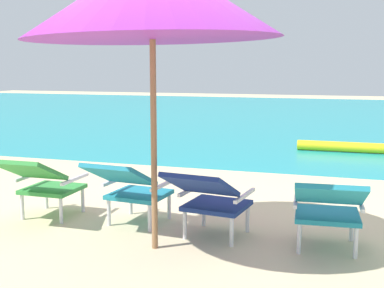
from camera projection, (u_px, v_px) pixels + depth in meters
ground_plane at (256, 159)px, 8.39m from camera, size 40.00×40.00×0.00m
ocean_band at (303, 116)px, 15.84m from camera, size 40.00×18.00×0.01m
swim_buoy at (343, 147)px, 9.02m from camera, size 1.60×0.18×0.18m
lounge_chair_far_left at (42, 181)px, 4.95m from camera, size 0.55×0.88×0.68m
lounge_chair_near_left at (130, 186)px, 4.73m from camera, size 0.61×0.92×0.68m
lounge_chair_near_right at (210, 197)px, 4.34m from camera, size 0.64×0.93×0.68m
lounge_chair_far_right at (328, 206)px, 4.04m from camera, size 0.61×0.91×0.68m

